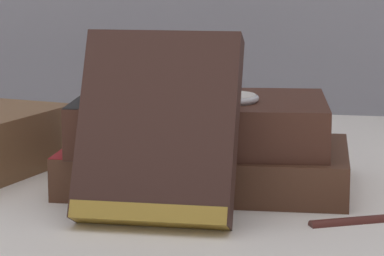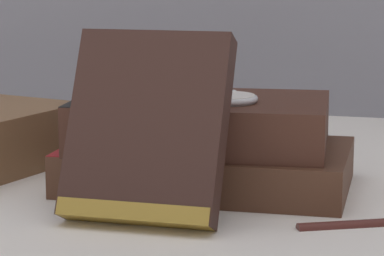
{
  "view_description": "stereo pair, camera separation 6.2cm",
  "coord_description": "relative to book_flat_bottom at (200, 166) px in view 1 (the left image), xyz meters",
  "views": [
    {
      "loc": [
        0.14,
        -0.65,
        0.18
      ],
      "look_at": [
        0.02,
        0.03,
        0.05
      ],
      "focal_mm": 85.0,
      "sensor_mm": 36.0,
      "label": 1
    },
    {
      "loc": [
        0.2,
        -0.64,
        0.18
      ],
      "look_at": [
        0.02,
        0.03,
        0.05
      ],
      "focal_mm": 85.0,
      "sensor_mm": 36.0,
      "label": 2
    }
  ],
  "objects": [
    {
      "name": "book_flat_bottom",
      "position": [
        0.0,
        0.0,
        0.0
      ],
      "size": [
        0.23,
        0.14,
        0.03
      ],
      "rotation": [
        0.0,
        0.0,
        0.04
      ],
      "color": "#4C2D1E",
      "rests_on": "ground_plane"
    },
    {
      "name": "ground_plane",
      "position": [
        -0.02,
        -0.04,
        -0.02
      ],
      "size": [
        3.0,
        3.0,
        0.0
      ],
      "primitive_type": "plane",
      "color": "white"
    },
    {
      "name": "book_leaning_front",
      "position": [
        -0.01,
        -0.1,
        0.04
      ],
      "size": [
        0.11,
        0.08,
        0.13
      ],
      "rotation": [
        -0.45,
        0.0,
        0.0
      ],
      "color": "#331E19",
      "rests_on": "ground_plane"
    },
    {
      "name": "book_flat_top",
      "position": [
        -0.0,
        -0.0,
        0.04
      ],
      "size": [
        0.21,
        0.15,
        0.04
      ],
      "rotation": [
        0.0,
        0.0,
        0.1
      ],
      "color": "#422319",
      "rests_on": "book_flat_bottom"
    },
    {
      "name": "reading_glasses",
      "position": [
        -0.08,
        0.18,
        -0.01
      ],
      "size": [
        0.11,
        0.06,
        0.0
      ],
      "rotation": [
        0.0,
        0.0,
        -0.06
      ],
      "color": "#ADADB2",
      "rests_on": "ground_plane"
    },
    {
      "name": "pocket_watch",
      "position": [
        0.02,
        -0.01,
        0.06
      ],
      "size": [
        0.05,
        0.05,
        0.01
      ],
      "color": "silver",
      "rests_on": "book_flat_top"
    }
  ]
}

